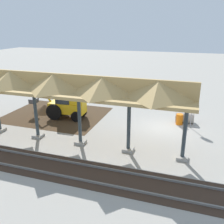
# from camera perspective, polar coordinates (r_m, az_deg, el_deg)

# --- Properties ---
(ground_plane) EXTENTS (120.00, 120.00, 0.00)m
(ground_plane) POSITION_cam_1_polar(r_m,az_deg,el_deg) (20.75, 11.49, -3.50)
(ground_plane) COLOR #9E998E
(dirt_work_zone) EXTENTS (8.87, 7.00, 0.01)m
(dirt_work_zone) POSITION_cam_1_polar(r_m,az_deg,el_deg) (23.78, -12.64, -0.58)
(dirt_work_zone) COLOR #42301E
(dirt_work_zone) RESTS_ON ground
(platform_canopy) EXTENTS (18.54, 3.20, 4.90)m
(platform_canopy) POSITION_cam_1_polar(r_m,az_deg,el_deg) (17.27, -13.01, 6.30)
(platform_canopy) COLOR #9E998E
(platform_canopy) RESTS_ON ground
(rail_tracks) EXTENTS (60.00, 2.58, 0.15)m
(rail_tracks) POSITION_cam_1_polar(r_m,az_deg,el_deg) (13.68, 7.01, -16.06)
(rail_tracks) COLOR slate
(rail_tracks) RESTS_ON ground
(stop_sign) EXTENTS (0.74, 0.25, 2.42)m
(stop_sign) POSITION_cam_1_polar(r_m,az_deg,el_deg) (20.72, 17.86, 1.07)
(stop_sign) COLOR gray
(stop_sign) RESTS_ON ground
(backhoe) EXTENTS (5.27, 1.85, 2.82)m
(backhoe) POSITION_cam_1_polar(r_m,az_deg,el_deg) (22.43, -10.55, 1.76)
(backhoe) COLOR #EAB214
(backhoe) RESTS_ON ground
(dirt_mound) EXTENTS (4.70, 4.70, 1.41)m
(dirt_mound) POSITION_cam_1_polar(r_m,az_deg,el_deg) (24.83, -15.04, 0.07)
(dirt_mound) COLOR #42301E
(dirt_mound) RESTS_ON ground
(concrete_pipe) EXTENTS (1.52, 0.92, 0.88)m
(concrete_pipe) POSITION_cam_1_polar(r_m,az_deg,el_deg) (22.11, 16.26, -1.23)
(concrete_pipe) COLOR #9E9384
(concrete_pipe) RESTS_ON ground
(traffic_barrel) EXTENTS (0.56, 0.56, 0.90)m
(traffic_barrel) POSITION_cam_1_polar(r_m,az_deg,el_deg) (21.57, 15.16, -1.61)
(traffic_barrel) COLOR orange
(traffic_barrel) RESTS_ON ground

